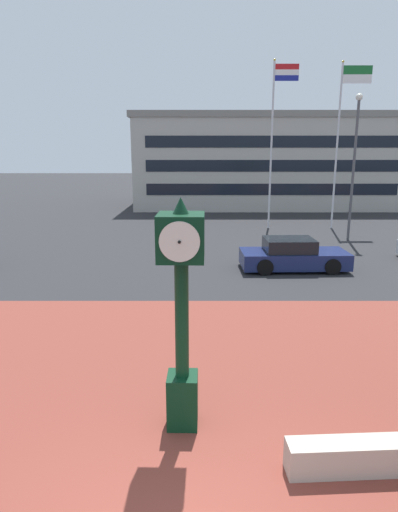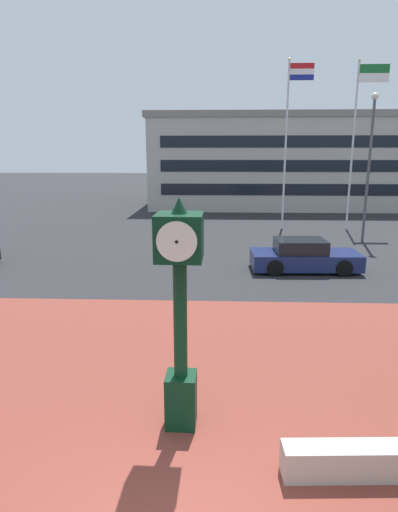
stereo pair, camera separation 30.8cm
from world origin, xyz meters
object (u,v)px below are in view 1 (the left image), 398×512
Objects in this scene: flagpole_primary at (273,134)px; civic_building at (262,161)px; car_street_mid at (292,256)px; flagpole_secondary at (341,132)px; street_lamp_post at (354,155)px; street_clock at (181,302)px.

civic_building is at bearing 84.50° from flagpole_primary.
flagpole_secondary is at bearing 152.82° from car_street_mid.
flagpole_secondary is 0.44× the size of civic_building.
flagpole_secondary is 1.30× the size of street_lamp_post.
car_street_mid is 11.27m from flagpole_primary.
car_street_mid is 0.44× the size of flagpole_secondary.
car_street_mid is 23.25m from civic_building.
car_street_mid is at bearing -94.14° from flagpole_primary.
flagpole_primary reaches higher than flagpole_secondary.
street_lamp_post is (4.33, 6.09, 3.99)m from car_street_mid.
street_lamp_post is at bearing -82.01° from civic_building.
car_street_mid is (4.10, 10.40, -1.69)m from street_clock.
street_lamp_post is (8.43, 16.49, 2.30)m from street_clock.
flagpole_secondary is at bearing -77.75° from civic_building.
civic_building reaches higher than street_lamp_post.
civic_building reaches higher than street_clock.
street_clock is 18.66m from street_lamp_post.
car_street_mid is at bearing -115.61° from flagpole_secondary.
flagpole_primary is 1.32× the size of street_lamp_post.
flagpole_secondary reaches higher than street_clock.
flagpole_primary reaches higher than street_clock.
civic_building reaches higher than car_street_mid.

